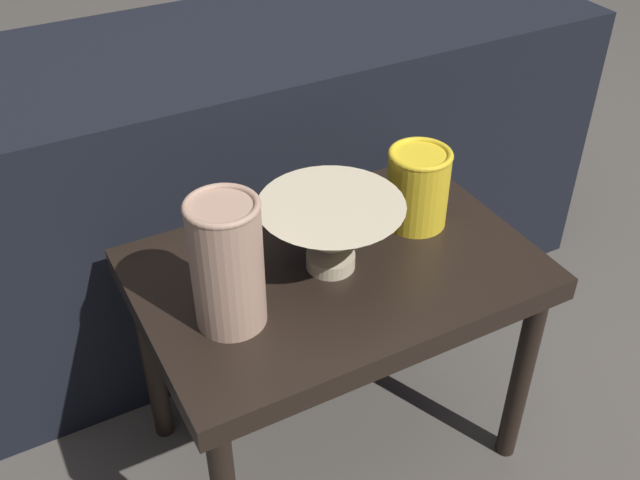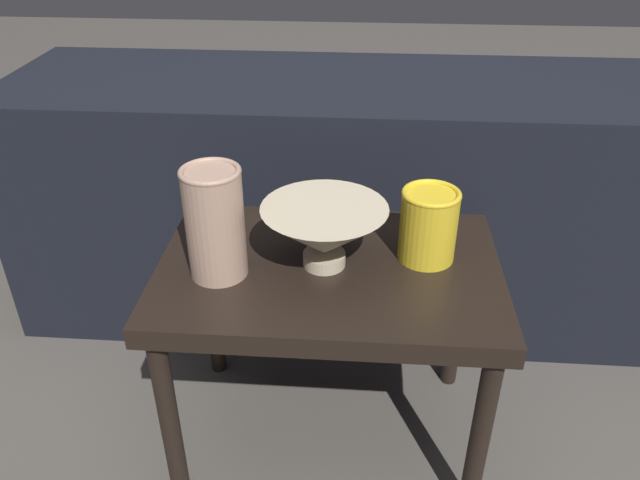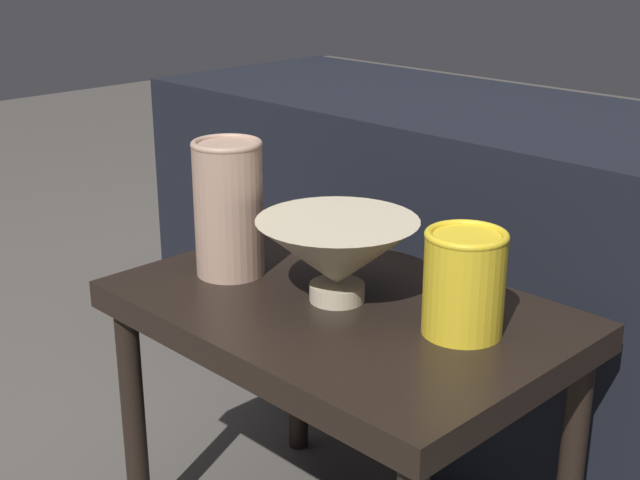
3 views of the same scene
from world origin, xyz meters
The scene contains 6 objects.
ground_plane centered at (0.00, 0.00, 0.00)m, with size 8.00×8.00×0.00m, color #4C4742.
table centered at (0.00, 0.00, 0.38)m, with size 0.63×0.42×0.43m.
couch_backdrop centered at (0.00, 0.50, 0.31)m, with size 1.62×0.50×0.62m.
bowl centered at (-0.01, 0.00, 0.50)m, with size 0.22×0.22×0.12m.
vase_textured_left centered at (-0.19, -0.04, 0.54)m, with size 0.10×0.10×0.20m.
vase_colorful_right centered at (0.18, 0.04, 0.51)m, with size 0.11×0.11×0.14m.
Camera 1 is at (-0.46, -0.80, 1.18)m, focal length 42.00 mm.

